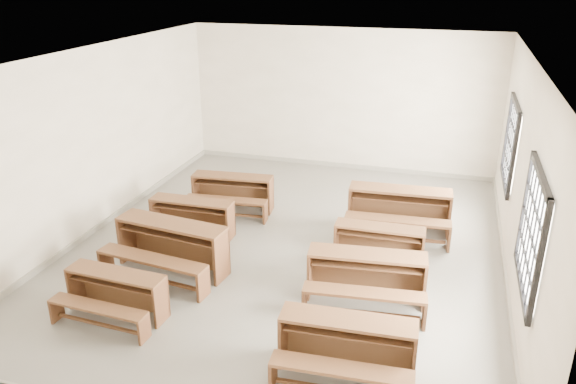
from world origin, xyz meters
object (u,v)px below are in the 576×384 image
(desk_set_3, at_px, (232,190))
(desk_set_6, at_px, (379,243))
(desk_set_2, at_px, (191,215))
(desk_set_4, at_px, (347,343))
(desk_set_5, at_px, (366,275))
(desk_set_7, at_px, (399,207))
(desk_set_1, at_px, (170,244))
(desk_set_0, at_px, (115,291))

(desk_set_3, distance_m, desk_set_6, 3.30)
(desk_set_2, xyz_separation_m, desk_set_4, (3.30, -2.77, 0.03))
(desk_set_3, distance_m, desk_set_4, 5.04)
(desk_set_5, height_order, desk_set_6, desk_set_5)
(desk_set_5, bearing_deg, desk_set_7, 79.35)
(desk_set_1, distance_m, desk_set_5, 3.04)
(desk_set_6, bearing_deg, desk_set_4, -90.82)
(desk_set_0, bearing_deg, desk_set_1, 86.07)
(desk_set_0, height_order, desk_set_1, desk_set_1)
(desk_set_0, xyz_separation_m, desk_set_7, (3.38, 3.70, 0.10))
(desk_set_6, bearing_deg, desk_set_3, 155.37)
(desk_set_4, height_order, desk_set_5, desk_set_5)
(desk_set_5, relative_size, desk_set_7, 0.94)
(desk_set_1, bearing_deg, desk_set_0, -90.26)
(desk_set_6, xyz_separation_m, desk_set_7, (0.17, 1.27, 0.10))
(desk_set_2, height_order, desk_set_3, desk_set_3)
(desk_set_2, distance_m, desk_set_7, 3.67)
(desk_set_1, relative_size, desk_set_5, 1.09)
(desk_set_0, xyz_separation_m, desk_set_4, (3.22, -0.27, 0.05))
(desk_set_1, height_order, desk_set_4, desk_set_1)
(desk_set_2, relative_size, desk_set_3, 0.92)
(desk_set_0, height_order, desk_set_2, desk_set_2)
(desk_set_7, bearing_deg, desk_set_6, -101.10)
(desk_set_0, height_order, desk_set_4, desk_set_4)
(desk_set_3, bearing_deg, desk_set_4, -58.42)
(desk_set_2, xyz_separation_m, desk_set_3, (0.27, 1.25, 0.02))
(desk_set_3, relative_size, desk_set_5, 0.94)
(desk_set_1, relative_size, desk_set_2, 1.26)
(desk_set_4, bearing_deg, desk_set_1, 149.74)
(desk_set_5, distance_m, desk_set_6, 1.14)
(desk_set_0, distance_m, desk_set_6, 4.03)
(desk_set_4, distance_m, desk_set_7, 3.98)
(desk_set_2, height_order, desk_set_5, desk_set_5)
(desk_set_4, relative_size, desk_set_5, 0.94)
(desk_set_5, distance_m, desk_set_7, 2.42)
(desk_set_6, bearing_deg, desk_set_0, -143.93)
(desk_set_1, xyz_separation_m, desk_set_2, (-0.24, 1.21, -0.08))
(desk_set_7, bearing_deg, desk_set_0, -135.78)
(desk_set_6, bearing_deg, desk_set_7, 81.16)
(desk_set_3, relative_size, desk_set_7, 0.88)
(desk_set_4, xyz_separation_m, desk_set_6, (-0.01, 2.71, -0.04))
(desk_set_2, bearing_deg, desk_set_4, -41.20)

